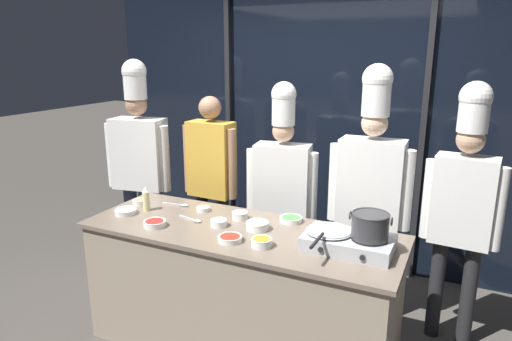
{
  "coord_description": "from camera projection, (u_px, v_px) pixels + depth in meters",
  "views": [
    {
      "loc": [
        1.32,
        -2.53,
        2.07
      ],
      "look_at": [
        0.0,
        0.25,
        1.24
      ],
      "focal_mm": 32.0,
      "sensor_mm": 36.0,
      "label": 1
    }
  ],
  "objects": [
    {
      "name": "prep_bowl_ginger",
      "position": [
        203.0,
        209.0,
        3.4
      ],
      "size": [
        0.1,
        0.1,
        0.03
      ],
      "color": "white",
      "rests_on": "demo_counter"
    },
    {
      "name": "squeeze_bottle_oil",
      "position": [
        146.0,
        199.0,
        3.4
      ],
      "size": [
        0.05,
        0.05,
        0.19
      ],
      "color": "beige",
      "rests_on": "demo_counter"
    },
    {
      "name": "prep_bowl_rice",
      "position": [
        257.0,
        225.0,
        3.05
      ],
      "size": [
        0.15,
        0.15,
        0.06
      ],
      "color": "white",
      "rests_on": "demo_counter"
    },
    {
      "name": "chef_pastry",
      "position": [
        463.0,
        197.0,
        3.09
      ],
      "size": [
        0.52,
        0.24,
        1.87
      ],
      "rotation": [
        0.0,
        0.0,
        3.06
      ],
      "color": "#232326",
      "rests_on": "ground_plane"
    },
    {
      "name": "prep_bowl_scallions",
      "position": [
        291.0,
        219.0,
        3.19
      ],
      "size": [
        0.16,
        0.16,
        0.04
      ],
      "color": "white",
      "rests_on": "demo_counter"
    },
    {
      "name": "prep_bowl_bell_pepper",
      "position": [
        155.0,
        223.0,
        3.11
      ],
      "size": [
        0.15,
        0.15,
        0.04
      ],
      "color": "white",
      "rests_on": "demo_counter"
    },
    {
      "name": "stock_pot",
      "position": [
        370.0,
        225.0,
        2.66
      ],
      "size": [
        0.25,
        0.22,
        0.15
      ],
      "color": "#333335",
      "rests_on": "portable_stove"
    },
    {
      "name": "frying_pan",
      "position": [
        329.0,
        228.0,
        2.78
      ],
      "size": [
        0.29,
        0.49,
        0.04
      ],
      "color": "#ADAFB5",
      "rests_on": "portable_stove"
    },
    {
      "name": "portable_stove",
      "position": [
        349.0,
        242.0,
        2.75
      ],
      "size": [
        0.53,
        0.34,
        0.1
      ],
      "color": "#B2B5BA",
      "rests_on": "demo_counter"
    },
    {
      "name": "serving_spoon_solid",
      "position": [
        194.0,
        220.0,
        3.21
      ],
      "size": [
        0.22,
        0.08,
        0.02
      ],
      "color": "#B2B5BA",
      "rests_on": "demo_counter"
    },
    {
      "name": "prep_bowl_carrots",
      "position": [
        262.0,
        242.0,
        2.79
      ],
      "size": [
        0.13,
        0.13,
        0.05
      ],
      "color": "white",
      "rests_on": "demo_counter"
    },
    {
      "name": "chef_sous",
      "position": [
        282.0,
        181.0,
        3.72
      ],
      "size": [
        0.58,
        0.3,
        1.82
      ],
      "rotation": [
        0.0,
        0.0,
        3.3
      ],
      "color": "#2D3856",
      "rests_on": "ground_plane"
    },
    {
      "name": "prep_bowl_onion",
      "position": [
        126.0,
        211.0,
        3.34
      ],
      "size": [
        0.16,
        0.16,
        0.04
      ],
      "color": "white",
      "rests_on": "demo_counter"
    },
    {
      "name": "window_wall_back",
      "position": [
        318.0,
        126.0,
        4.38
      ],
      "size": [
        4.5,
        0.09,
        2.7
      ],
      "color": "black",
      "rests_on": "ground_plane"
    },
    {
      "name": "chef_line",
      "position": [
        371.0,
        182.0,
        3.36
      ],
      "size": [
        0.61,
        0.25,
        1.97
      ],
      "rotation": [
        0.0,
        0.0,
        3.15
      ],
      "color": "#2D3856",
      "rests_on": "ground_plane"
    },
    {
      "name": "prep_bowl_mushrooms",
      "position": [
        140.0,
        202.0,
        3.55
      ],
      "size": [
        0.11,
        0.11,
        0.04
      ],
      "color": "white",
      "rests_on": "demo_counter"
    },
    {
      "name": "prep_bowl_bean_sprouts",
      "position": [
        219.0,
        222.0,
        3.11
      ],
      "size": [
        0.12,
        0.12,
        0.05
      ],
      "color": "white",
      "rests_on": "demo_counter"
    },
    {
      "name": "prep_bowl_shrimp",
      "position": [
        240.0,
        215.0,
        3.24
      ],
      "size": [
        0.12,
        0.12,
        0.06
      ],
      "color": "white",
      "rests_on": "demo_counter"
    },
    {
      "name": "person_guest",
      "position": [
        211.0,
        172.0,
        3.99
      ],
      "size": [
        0.52,
        0.22,
        1.68
      ],
      "rotation": [
        0.0,
        0.0,
        3.11
      ],
      "color": "#232326",
      "rests_on": "ground_plane"
    },
    {
      "name": "chef_head",
      "position": [
        140.0,
        155.0,
        4.2
      ],
      "size": [
        0.63,
        0.33,
        1.98
      ],
      "rotation": [
        0.0,
        0.0,
        3.31
      ],
      "color": "#2D3856",
      "rests_on": "ground_plane"
    },
    {
      "name": "serving_spoon_slotted",
      "position": [
        180.0,
        205.0,
        3.52
      ],
      "size": [
        0.23,
        0.05,
        0.02
      ],
      "color": "#B2B5BA",
      "rests_on": "demo_counter"
    },
    {
      "name": "prep_bowl_chili_flakes",
      "position": [
        230.0,
        238.0,
        2.87
      ],
      "size": [
        0.16,
        0.16,
        0.04
      ],
      "color": "white",
      "rests_on": "demo_counter"
    },
    {
      "name": "demo_counter",
      "position": [
        241.0,
        289.0,
        3.18
      ],
      "size": [
        2.16,
        0.78,
        0.89
      ],
      "color": "gray",
      "rests_on": "ground_plane"
    }
  ]
}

